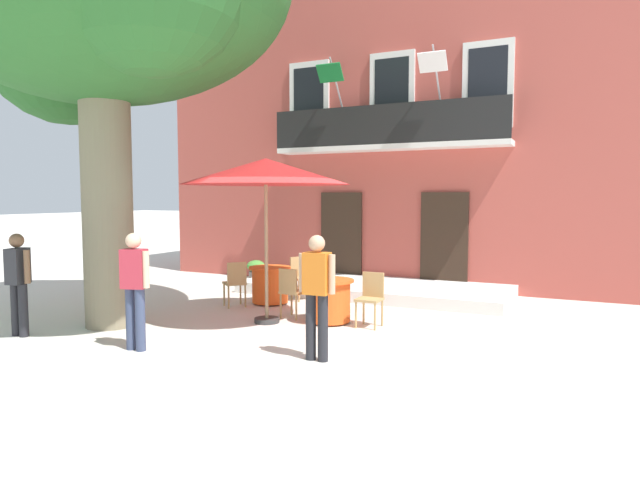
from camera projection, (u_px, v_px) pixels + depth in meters
name	position (u px, v px, depth m)	size (l,w,h in m)	color
ground_plane	(300.00, 333.00, 8.94)	(120.00, 120.00, 0.00)	beige
building_facade	(415.00, 139.00, 14.99)	(13.00, 5.09, 7.50)	#B24C42
entrance_step_platform	(374.00, 289.00, 12.43)	(5.91, 2.36, 0.25)	silver
cafe_table_near_tree	(270.00, 285.00, 11.36)	(0.86, 0.86, 0.76)	#EA561E
cafe_chair_near_tree_0	(300.00, 275.00, 11.79)	(0.56, 0.56, 0.91)	tan
cafe_chair_near_tree_1	(236.00, 281.00, 10.96)	(0.56, 0.56, 0.91)	tan
cafe_table_middle	(329.00, 300.00, 9.63)	(0.86, 0.86, 0.76)	#EA561E
cafe_chair_middle_0	(371.00, 295.00, 9.35)	(0.41, 0.41, 0.91)	tan
cafe_chair_middle_1	(291.00, 289.00, 9.95)	(0.44, 0.44, 0.91)	tan
cafe_umbrella	(266.00, 172.00, 9.46)	(2.90, 2.90, 2.85)	#997A56
ground_planter_left	(256.00, 270.00, 14.11)	(0.46, 0.46, 0.58)	slate
pedestrian_near_entrance	(135.00, 284.00, 7.86)	(0.53, 0.31, 1.69)	#384260
pedestrian_mid_plaza	(18.00, 279.00, 8.66)	(0.53, 0.39, 1.62)	#232328
pedestrian_by_tree	(317.00, 290.00, 7.36)	(0.53, 0.23, 1.69)	#232328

